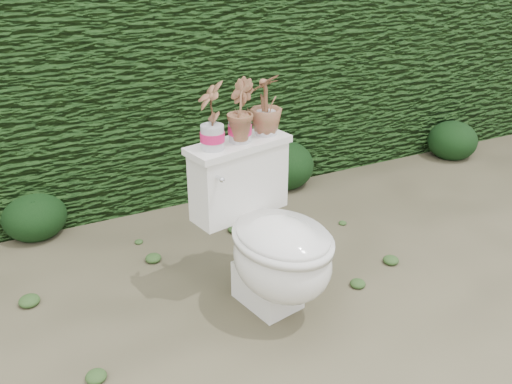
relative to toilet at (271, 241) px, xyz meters
name	(u,v)px	position (x,y,z in m)	size (l,w,h in m)	color
ground	(229,302)	(-0.17, 0.10, -0.36)	(60.00, 60.00, 0.00)	#756E51
hedge	(130,69)	(-0.17, 1.70, 0.44)	(8.00, 1.00, 1.60)	#254B19
toilet	(271,241)	(0.00, 0.00, 0.00)	(0.59, 0.76, 0.78)	white
potted_plant_left	(212,117)	(-0.19, 0.20, 0.57)	(0.15, 0.10, 0.29)	#2C6620
potted_plant_center	(240,113)	(-0.04, 0.24, 0.56)	(0.15, 0.12, 0.27)	#2C6620
potted_plant_right	(266,106)	(0.11, 0.27, 0.56)	(0.15, 0.15, 0.27)	#2C6620
liriope_clump_1	(33,211)	(-0.94, 1.22, -0.20)	(0.38, 0.38, 0.30)	black
liriope_clump_2	(283,161)	(0.72, 1.19, -0.19)	(0.43, 0.43, 0.34)	black
liriope_clump_3	(453,137)	(2.16, 1.07, -0.20)	(0.38, 0.38, 0.31)	black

